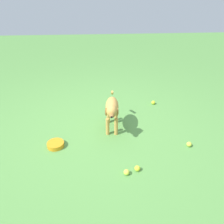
{
  "coord_description": "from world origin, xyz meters",
  "views": [
    {
      "loc": [
        0.02,
        -2.61,
        1.87
      ],
      "look_at": [
        0.22,
        0.13,
        0.27
      ],
      "focal_mm": 36.03,
      "sensor_mm": 36.0,
      "label": 1
    }
  ],
  "objects_px": {
    "water_bowl": "(56,144)",
    "tennis_ball_2": "(189,144)",
    "dog": "(112,109)",
    "tennis_ball_4": "(114,103)",
    "tennis_ball_0": "(153,103)",
    "tennis_ball_1": "(137,168)",
    "tennis_ball_3": "(127,172)"
  },
  "relations": [
    {
      "from": "water_bowl",
      "to": "tennis_ball_2",
      "type": "bearing_deg",
      "value": -4.12
    },
    {
      "from": "water_bowl",
      "to": "dog",
      "type": "bearing_deg",
      "value": 23.16
    },
    {
      "from": "dog",
      "to": "water_bowl",
      "type": "bearing_deg",
      "value": -61.99
    },
    {
      "from": "dog",
      "to": "water_bowl",
      "type": "relative_size",
      "value": 3.56
    },
    {
      "from": "tennis_ball_2",
      "to": "tennis_ball_4",
      "type": "height_order",
      "value": "same"
    },
    {
      "from": "tennis_ball_0",
      "to": "tennis_ball_4",
      "type": "height_order",
      "value": "same"
    },
    {
      "from": "tennis_ball_0",
      "to": "tennis_ball_2",
      "type": "relative_size",
      "value": 1.0
    },
    {
      "from": "tennis_ball_2",
      "to": "water_bowl",
      "type": "bearing_deg",
      "value": 175.88
    },
    {
      "from": "tennis_ball_1",
      "to": "water_bowl",
      "type": "distance_m",
      "value": 1.11
    },
    {
      "from": "tennis_ball_0",
      "to": "tennis_ball_3",
      "type": "relative_size",
      "value": 1.0
    },
    {
      "from": "dog",
      "to": "tennis_ball_2",
      "type": "height_order",
      "value": "dog"
    },
    {
      "from": "dog",
      "to": "tennis_ball_1",
      "type": "bearing_deg",
      "value": 20.14
    },
    {
      "from": "dog",
      "to": "tennis_ball_4",
      "type": "distance_m",
      "value": 0.83
    },
    {
      "from": "tennis_ball_4",
      "to": "water_bowl",
      "type": "xyz_separation_m",
      "value": [
        -0.84,
        -1.08,
        -0.0
      ]
    },
    {
      "from": "tennis_ball_3",
      "to": "water_bowl",
      "type": "bearing_deg",
      "value": 146.94
    },
    {
      "from": "tennis_ball_2",
      "to": "tennis_ball_4",
      "type": "relative_size",
      "value": 1.0
    },
    {
      "from": "tennis_ball_0",
      "to": "tennis_ball_1",
      "type": "distance_m",
      "value": 1.66
    },
    {
      "from": "dog",
      "to": "water_bowl",
      "type": "height_order",
      "value": "dog"
    },
    {
      "from": "tennis_ball_3",
      "to": "tennis_ball_4",
      "type": "bearing_deg",
      "value": 90.54
    },
    {
      "from": "tennis_ball_2",
      "to": "water_bowl",
      "type": "height_order",
      "value": "tennis_ball_2"
    },
    {
      "from": "tennis_ball_1",
      "to": "tennis_ball_3",
      "type": "distance_m",
      "value": 0.14
    },
    {
      "from": "tennis_ball_0",
      "to": "tennis_ball_1",
      "type": "bearing_deg",
      "value": -109.38
    },
    {
      "from": "dog",
      "to": "water_bowl",
      "type": "xyz_separation_m",
      "value": [
        -0.76,
        -0.33,
        -0.32
      ]
    },
    {
      "from": "tennis_ball_0",
      "to": "water_bowl",
      "type": "relative_size",
      "value": 0.3
    },
    {
      "from": "tennis_ball_0",
      "to": "tennis_ball_4",
      "type": "relative_size",
      "value": 1.0
    },
    {
      "from": "tennis_ball_1",
      "to": "water_bowl",
      "type": "xyz_separation_m",
      "value": [
        -0.99,
        0.51,
        -0.0
      ]
    },
    {
      "from": "tennis_ball_1",
      "to": "tennis_ball_2",
      "type": "relative_size",
      "value": 1.0
    },
    {
      "from": "tennis_ball_3",
      "to": "tennis_ball_4",
      "type": "distance_m",
      "value": 1.64
    },
    {
      "from": "tennis_ball_4",
      "to": "tennis_ball_3",
      "type": "bearing_deg",
      "value": -89.46
    },
    {
      "from": "tennis_ball_1",
      "to": "water_bowl",
      "type": "height_order",
      "value": "tennis_ball_1"
    },
    {
      "from": "tennis_ball_2",
      "to": "water_bowl",
      "type": "relative_size",
      "value": 0.3
    },
    {
      "from": "tennis_ball_2",
      "to": "dog",
      "type": "bearing_deg",
      "value": 155.21
    }
  ]
}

